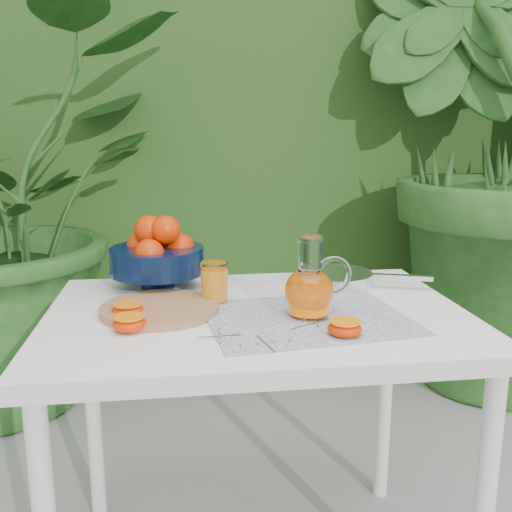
{
  "coord_description": "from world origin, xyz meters",
  "views": [
    {
      "loc": [
        -0.22,
        -1.32,
        1.18
      ],
      "look_at": [
        -0.05,
        0.0,
        0.88
      ],
      "focal_mm": 40.0,
      "sensor_mm": 36.0,
      "label": 1
    }
  ],
  "objects": [
    {
      "name": "hedge_backdrop",
      "position": [
        0.06,
        2.06,
        1.19
      ],
      "size": [
        8.0,
        1.65,
        2.5
      ],
      "color": "#204714",
      "rests_on": "ground"
    },
    {
      "name": "white_table",
      "position": [
        -0.05,
        -0.02,
        0.67
      ],
      "size": [
        1.0,
        0.7,
        0.75
      ],
      "color": "white",
      "rests_on": "ground"
    },
    {
      "name": "juice_tumbler",
      "position": [
        -0.15,
        0.06,
        0.8
      ],
      "size": [
        0.09,
        0.09,
        0.1
      ],
      "color": "white",
      "rests_on": "white_table"
    },
    {
      "name": "thyme_sprigs",
      "position": [
        -0.05,
        -0.19,
        0.76
      ],
      "size": [
        0.3,
        0.21,
        0.01
      ],
      "color": "#513625",
      "rests_on": "white_table"
    },
    {
      "name": "juice_pitcher",
      "position": [
        0.07,
        -0.08,
        0.82
      ],
      "size": [
        0.17,
        0.13,
        0.19
      ],
      "color": "white",
      "rests_on": "white_table"
    },
    {
      "name": "cutting_board",
      "position": [
        -0.28,
        -0.0,
        0.76
      ],
      "size": [
        0.36,
        0.36,
        0.02
      ],
      "primitive_type": "cylinder",
      "rotation": [
        0.0,
        0.0,
        -0.32
      ],
      "color": "#AD714E",
      "rests_on": "white_table"
    },
    {
      "name": "fruit_bowl",
      "position": [
        -0.29,
        0.22,
        0.84
      ],
      "size": [
        0.32,
        0.32,
        0.2
      ],
      "color": "black",
      "rests_on": "white_table"
    },
    {
      "name": "placemat",
      "position": [
        0.06,
        -0.1,
        0.75
      ],
      "size": [
        0.49,
        0.4,
        0.0
      ],
      "primitive_type": "cube",
      "rotation": [
        0.0,
        0.0,
        0.12
      ],
      "color": "#0D194D",
      "rests_on": "white_table"
    },
    {
      "name": "potted_plant_right",
      "position": [
        1.12,
        1.13,
        1.09
      ],
      "size": [
        3.08,
        3.08,
        2.18
      ],
      "primitive_type": "imported",
      "rotation": [
        0.0,
        0.0,
        2.3
      ],
      "color": "#20511C",
      "rests_on": "ground"
    },
    {
      "name": "orange_halves",
      "position": [
        -0.19,
        -0.12,
        0.77
      ],
      "size": [
        0.54,
        0.26,
        0.04
      ],
      "color": "#D23602",
      "rests_on": "white_table"
    },
    {
      "name": "saute_pan",
      "position": [
        0.2,
        0.17,
        0.77
      ],
      "size": [
        0.39,
        0.27,
        0.04
      ],
      "color": "silver",
      "rests_on": "white_table"
    }
  ]
}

